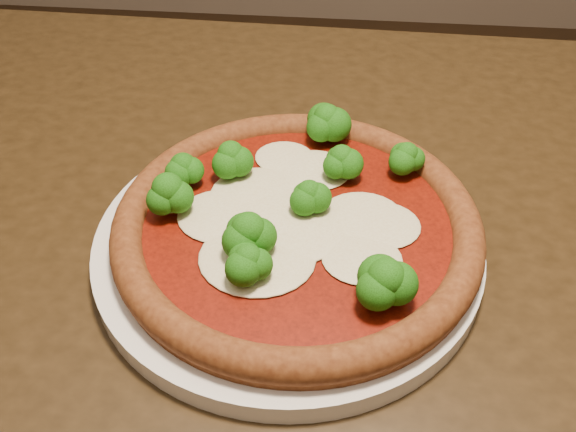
{
  "coord_description": "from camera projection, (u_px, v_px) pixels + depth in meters",
  "views": [
    {
      "loc": [
        0.09,
        -0.39,
        1.13
      ],
      "look_at": [
        0.06,
        -0.02,
        0.79
      ],
      "focal_mm": 40.0,
      "sensor_mm": 36.0,
      "label": 1
    }
  ],
  "objects": [
    {
      "name": "pizza",
      "position": [
        295.0,
        221.0,
        0.51
      ],
      "size": [
        0.29,
        0.29,
        0.06
      ],
      "rotation": [
        0.0,
        0.0,
        -0.01
      ],
      "color": "brown",
      "rests_on": "plate"
    },
    {
      "name": "plate",
      "position": [
        288.0,
        244.0,
        0.53
      ],
      "size": [
        0.31,
        0.31,
        0.02
      ],
      "primitive_type": "cylinder",
      "color": "silver",
      "rests_on": "dining_table"
    },
    {
      "name": "dining_table",
      "position": [
        363.0,
        358.0,
        0.57
      ],
      "size": [
        1.1,
        0.9,
        0.75
      ],
      "rotation": [
        0.0,
        0.0,
        -0.03
      ],
      "color": "black",
      "rests_on": "floor"
    }
  ]
}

